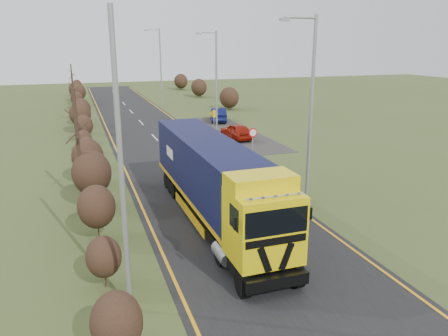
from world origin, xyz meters
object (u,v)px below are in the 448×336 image
streetlight_near (309,104)px  car_blue_sedan (218,115)px  speed_sign (253,138)px  car_red_hatchback (237,131)px  lorry (213,177)px

streetlight_near → car_blue_sedan: bearing=82.3°
speed_sign → car_red_hatchback: bearing=78.4°
lorry → car_red_hatchback: bearing=65.8°
streetlight_near → speed_sign: streetlight_near is taller
lorry → car_blue_sedan: bearing=71.0°
lorry → speed_sign: lorry is taller
speed_sign → car_blue_sedan: bearing=80.4°
car_red_hatchback → speed_sign: 7.41m
car_red_hatchback → car_blue_sedan: (1.26, 9.01, 0.05)m
car_blue_sedan → streetlight_near: size_ratio=0.47×
car_red_hatchback → streetlight_near: (-2.09, -15.86, 4.50)m
car_red_hatchback → car_blue_sedan: size_ratio=0.91×
car_blue_sedan → speed_sign: bearing=94.6°
car_red_hatchback → car_blue_sedan: bearing=-104.3°
lorry → car_blue_sedan: size_ratio=3.13×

